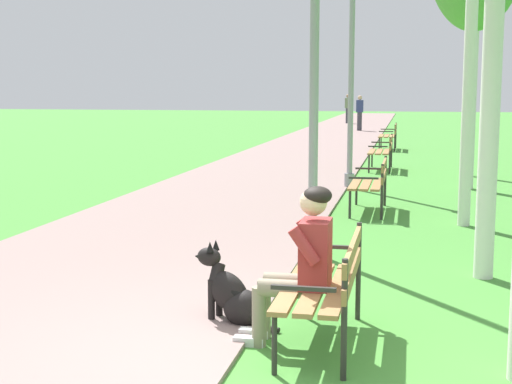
{
  "coord_description": "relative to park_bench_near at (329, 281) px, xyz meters",
  "views": [
    {
      "loc": [
        0.98,
        -4.98,
        1.98
      ],
      "look_at": [
        -0.59,
        2.59,
        0.9
      ],
      "focal_mm": 52.17,
      "sensor_mm": 36.0,
      "label": 1
    }
  ],
  "objects": [
    {
      "name": "pedestrian_distant",
      "position": [
        -1.75,
        29.07,
        0.33
      ],
      "size": [
        0.32,
        0.22,
        1.65
      ],
      "color": "#383842",
      "rests_on": "ground"
    },
    {
      "name": "paved_path",
      "position": [
        -2.58,
        23.41,
        -0.49
      ],
      "size": [
        3.91,
        60.0,
        0.04
      ],
      "primitive_type": "cube",
      "color": "gray",
      "rests_on": "ground"
    },
    {
      "name": "dog_black",
      "position": [
        -0.84,
        0.32,
        -0.25
      ],
      "size": [
        0.81,
        0.42,
        0.71
      ],
      "color": "black",
      "rests_on": "ground"
    },
    {
      "name": "lamp_post_mid",
      "position": [
        -0.59,
        9.22,
        1.68
      ],
      "size": [
        0.24,
        0.24,
        4.23
      ],
      "color": "gray",
      "rests_on": "ground"
    },
    {
      "name": "person_seated_on_near_bench",
      "position": [
        -0.21,
        -0.05,
        0.17
      ],
      "size": [
        0.74,
        0.49,
        1.25
      ],
      "color": "gray",
      "rests_on": "ground"
    },
    {
      "name": "ground_plane",
      "position": [
        -0.39,
        -0.59,
        -0.51
      ],
      "size": [
        120.0,
        120.0,
        0.0
      ],
      "primitive_type": "plane",
      "color": "#478E38"
    },
    {
      "name": "lamp_post_near",
      "position": [
        -0.54,
        3.16,
        1.93
      ],
      "size": [
        0.24,
        0.24,
        4.72
      ],
      "color": "gray",
      "rests_on": "ground"
    },
    {
      "name": "park_bench_far",
      "position": [
        -0.06,
        12.69,
        0.0
      ],
      "size": [
        0.55,
        1.5,
        0.85
      ],
      "color": "olive",
      "rests_on": "ground"
    },
    {
      "name": "park_bench_near",
      "position": [
        0.0,
        0.0,
        0.0
      ],
      "size": [
        0.55,
        1.5,
        0.85
      ],
      "color": "olive",
      "rests_on": "ground"
    },
    {
      "name": "park_bench_mid",
      "position": [
        0.0,
        6.4,
        0.0
      ],
      "size": [
        0.55,
        1.5,
        0.85
      ],
      "color": "olive",
      "rests_on": "ground"
    },
    {
      "name": "park_bench_furthest",
      "position": [
        -0.08,
        18.84,
        0.0
      ],
      "size": [
        0.55,
        1.5,
        0.85
      ],
      "color": "olive",
      "rests_on": "ground"
    },
    {
      "name": "pedestrian_further_distant",
      "position": [
        -2.89,
        36.17,
        0.33
      ],
      "size": [
        0.32,
        0.22,
        1.65
      ],
      "color": "#383842",
      "rests_on": "ground"
    }
  ]
}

